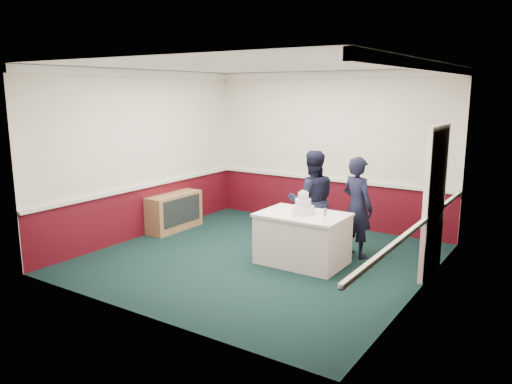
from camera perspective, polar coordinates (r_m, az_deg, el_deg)
The scene contains 9 objects.
ground at distance 8.06m, azimuth 0.39°, elevation -7.57°, with size 5.00×5.00×0.00m, color black.
room_shell at distance 8.12m, azimuth 3.24°, elevation 6.78°, with size 5.00×5.00×3.00m.
sideboard at distance 9.70m, azimuth -9.31°, elevation -2.25°, with size 0.41×1.20×0.70m.
cake_table at distance 7.76m, azimuth 5.33°, elevation -5.27°, with size 1.32×0.92×0.79m.
wedding_cake at distance 7.63m, azimuth 5.40°, elevation -1.67°, with size 0.35×0.35×0.36m.
cake_knife at distance 7.50m, azimuth 4.47°, elevation -2.74°, with size 0.01×0.22×0.01m, color silver.
champagne_flute at distance 7.16m, azimuth 7.89°, elevation -2.38°, with size 0.05×0.05×0.21m.
person_man at distance 8.32m, azimuth 6.40°, elevation -1.01°, with size 0.82×0.64×1.68m, color black.
person_woman at distance 8.11m, azimuth 11.48°, elevation -1.70°, with size 0.59×0.39×1.63m, color black.
Camera 1 is at (4.13, -6.39, 2.64)m, focal length 35.00 mm.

